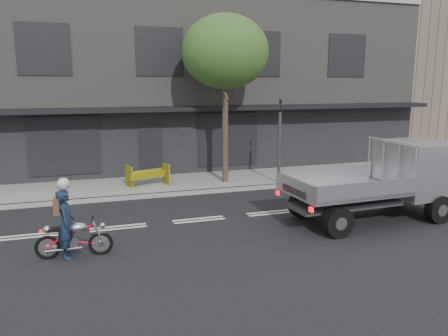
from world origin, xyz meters
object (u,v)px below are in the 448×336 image
motorcycle (74,238)px  construction_barrier (149,176)px  rider (66,224)px  flatbed_ute (404,173)px  street_tree (225,52)px  traffic_light_pole (279,146)px

motorcycle → construction_barrier: bearing=71.0°
rider → flatbed_ute: (9.86, 0.34, 0.56)m
flatbed_ute → construction_barrier: flatbed_ute is taller
street_tree → rider: (-5.91, -6.07, -4.44)m
traffic_light_pole → street_tree: bearing=157.0°
motorcycle → flatbed_ute: flatbed_ute is taller
street_tree → traffic_light_pole: street_tree is taller
rider → flatbed_ute: bearing=-83.4°
traffic_light_pole → construction_barrier: bearing=170.7°
motorcycle → rider: size_ratio=1.08×
street_tree → construction_barrier: street_tree is taller
motorcycle → construction_barrier: construction_barrier is taller
rider → construction_barrier: 6.68m
street_tree → traffic_light_pole: 4.23m
street_tree → motorcycle: bearing=-133.5°
motorcycle → rider: rider is taller
traffic_light_pole → motorcycle: traffic_light_pole is taller
street_tree → rider: size_ratio=4.04×
traffic_light_pole → construction_barrier: 5.29m
traffic_light_pole → rider: traffic_light_pole is taller
construction_barrier → rider: bearing=-114.8°
motorcycle → traffic_light_pole: bearing=38.6°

